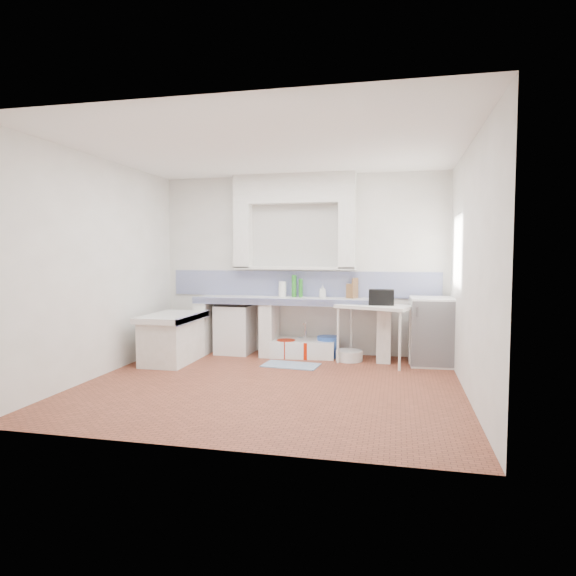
% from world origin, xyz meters
% --- Properties ---
extents(floor, '(4.50, 4.50, 0.00)m').
position_xyz_m(floor, '(0.00, 0.00, 0.00)').
color(floor, brown).
rests_on(floor, ground).
extents(ceiling, '(4.50, 4.50, 0.00)m').
position_xyz_m(ceiling, '(0.00, 0.00, 2.80)').
color(ceiling, white).
rests_on(ceiling, ground).
extents(wall_back, '(4.50, 0.00, 4.50)m').
position_xyz_m(wall_back, '(0.00, 2.00, 1.40)').
color(wall_back, white).
rests_on(wall_back, ground).
extents(wall_front, '(4.50, 0.00, 4.50)m').
position_xyz_m(wall_front, '(0.00, -2.00, 1.40)').
color(wall_front, white).
rests_on(wall_front, ground).
extents(wall_left, '(0.00, 4.50, 4.50)m').
position_xyz_m(wall_left, '(-2.25, 0.00, 1.40)').
color(wall_left, white).
rests_on(wall_left, ground).
extents(wall_right, '(0.00, 4.50, 4.50)m').
position_xyz_m(wall_right, '(2.25, 0.00, 1.40)').
color(wall_right, white).
rests_on(wall_right, ground).
extents(alcove_mass, '(1.90, 0.25, 0.45)m').
position_xyz_m(alcove_mass, '(-0.10, 1.88, 2.58)').
color(alcove_mass, white).
rests_on(alcove_mass, ground).
extents(window_frame, '(0.35, 0.86, 1.06)m').
position_xyz_m(window_frame, '(2.42, 1.20, 1.60)').
color(window_frame, '#382211').
rests_on(window_frame, ground).
extents(lace_valance, '(0.01, 0.84, 0.24)m').
position_xyz_m(lace_valance, '(2.28, 1.20, 1.98)').
color(lace_valance, white).
rests_on(lace_valance, ground).
extents(counter_slab, '(3.00, 0.60, 0.08)m').
position_xyz_m(counter_slab, '(-0.10, 1.70, 0.86)').
color(counter_slab, white).
rests_on(counter_slab, ground).
extents(counter_lip, '(3.00, 0.04, 0.10)m').
position_xyz_m(counter_lip, '(-0.10, 1.42, 0.86)').
color(counter_lip, navy).
rests_on(counter_lip, ground).
extents(counter_pier_left, '(0.20, 0.55, 0.82)m').
position_xyz_m(counter_pier_left, '(-1.50, 1.70, 0.41)').
color(counter_pier_left, white).
rests_on(counter_pier_left, ground).
extents(counter_pier_mid, '(0.20, 0.55, 0.82)m').
position_xyz_m(counter_pier_mid, '(-0.45, 1.70, 0.41)').
color(counter_pier_mid, white).
rests_on(counter_pier_mid, ground).
extents(counter_pier_right, '(0.20, 0.55, 0.82)m').
position_xyz_m(counter_pier_right, '(1.30, 1.70, 0.41)').
color(counter_pier_right, white).
rests_on(counter_pier_right, ground).
extents(peninsula_top, '(0.70, 1.10, 0.08)m').
position_xyz_m(peninsula_top, '(-1.70, 0.90, 0.66)').
color(peninsula_top, white).
rests_on(peninsula_top, ground).
extents(peninsula_base, '(0.60, 1.00, 0.62)m').
position_xyz_m(peninsula_base, '(-1.70, 0.90, 0.31)').
color(peninsula_base, white).
rests_on(peninsula_base, ground).
extents(peninsula_lip, '(0.04, 1.10, 0.10)m').
position_xyz_m(peninsula_lip, '(-1.37, 0.90, 0.66)').
color(peninsula_lip, navy).
rests_on(peninsula_lip, ground).
extents(backsplash, '(4.27, 0.03, 0.40)m').
position_xyz_m(backsplash, '(0.00, 1.99, 1.10)').
color(backsplash, navy).
rests_on(backsplash, ground).
extents(stove, '(0.55, 0.53, 0.76)m').
position_xyz_m(stove, '(-1.02, 1.72, 0.38)').
color(stove, white).
rests_on(stove, ground).
extents(sink, '(1.00, 0.59, 0.23)m').
position_xyz_m(sink, '(0.08, 1.71, 0.12)').
color(sink, white).
rests_on(sink, ground).
extents(side_table, '(1.14, 0.86, 0.05)m').
position_xyz_m(side_table, '(1.17, 1.43, 0.42)').
color(side_table, white).
rests_on(side_table, ground).
extents(fridge, '(0.65, 0.65, 0.96)m').
position_xyz_m(fridge, '(1.97, 1.56, 0.48)').
color(fridge, white).
rests_on(fridge, ground).
extents(bucket_red, '(0.36, 0.36, 0.27)m').
position_xyz_m(bucket_red, '(-0.16, 1.57, 0.13)').
color(bucket_red, '#AD1801').
rests_on(bucket_red, ground).
extents(bucket_orange, '(0.34, 0.34, 0.25)m').
position_xyz_m(bucket_orange, '(0.15, 1.58, 0.13)').
color(bucket_orange, red).
rests_on(bucket_orange, ground).
extents(bucket_blue, '(0.40, 0.40, 0.32)m').
position_xyz_m(bucket_blue, '(0.46, 1.74, 0.16)').
color(bucket_blue, blue).
rests_on(bucket_blue, ground).
extents(basin_white, '(0.46, 0.46, 0.15)m').
position_xyz_m(basin_white, '(0.80, 1.55, 0.08)').
color(basin_white, white).
rests_on(basin_white, ground).
extents(water_bottle_a, '(0.09, 0.09, 0.27)m').
position_xyz_m(water_bottle_a, '(0.02, 1.85, 0.13)').
color(water_bottle_a, silver).
rests_on(water_bottle_a, ground).
extents(water_bottle_b, '(0.09, 0.09, 0.27)m').
position_xyz_m(water_bottle_b, '(0.30, 1.82, 0.13)').
color(water_bottle_b, silver).
rests_on(water_bottle_b, ground).
extents(black_bag, '(0.36, 0.21, 0.22)m').
position_xyz_m(black_bag, '(1.26, 1.43, 0.96)').
color(black_bag, black).
rests_on(black_bag, side_table).
extents(green_bottle_a, '(0.09, 0.09, 0.34)m').
position_xyz_m(green_bottle_a, '(-0.09, 1.85, 1.07)').
color(green_bottle_a, '#277E24').
rests_on(green_bottle_a, counter_slab).
extents(green_bottle_b, '(0.08, 0.08, 0.29)m').
position_xyz_m(green_bottle_b, '(0.01, 1.85, 1.04)').
color(green_bottle_b, '#277E24').
rests_on(green_bottle_b, counter_slab).
extents(knife_block, '(0.12, 0.10, 0.22)m').
position_xyz_m(knife_block, '(0.77, 1.85, 1.01)').
color(knife_block, olive).
rests_on(knife_block, counter_slab).
extents(cutting_board, '(0.08, 0.22, 0.31)m').
position_xyz_m(cutting_board, '(0.86, 1.85, 1.05)').
color(cutting_board, olive).
rests_on(cutting_board, counter_slab).
extents(paper_towel, '(0.15, 0.15, 0.24)m').
position_xyz_m(paper_towel, '(-0.28, 1.85, 1.02)').
color(paper_towel, white).
rests_on(paper_towel, counter_slab).
extents(soap_bottle, '(0.11, 0.11, 0.20)m').
position_xyz_m(soap_bottle, '(0.36, 1.85, 1.00)').
color(soap_bottle, white).
rests_on(soap_bottle, counter_slab).
extents(rug, '(0.82, 0.52, 0.01)m').
position_xyz_m(rug, '(0.03, 1.05, 0.01)').
color(rug, '#396199').
rests_on(rug, ground).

